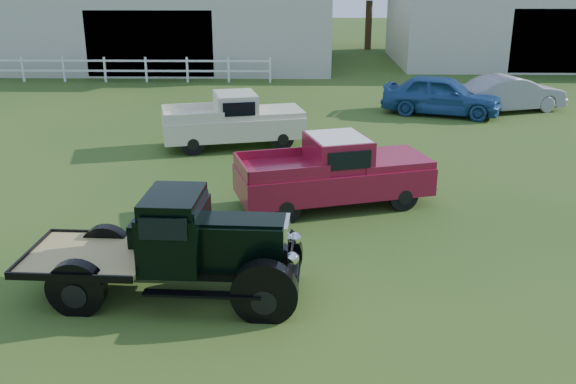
# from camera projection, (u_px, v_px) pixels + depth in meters

# --- Properties ---
(ground) EXTENTS (120.00, 120.00, 0.00)m
(ground) POSITION_uv_depth(u_px,v_px,m) (276.00, 265.00, 12.20)
(ground) COLOR #264717
(shed_left) EXTENTS (18.80, 10.20, 5.60)m
(shed_left) POSITION_uv_depth(u_px,v_px,m) (167.00, 14.00, 35.87)
(shed_left) COLOR #B3B19D
(shed_left) RESTS_ON ground
(shed_right) EXTENTS (16.80, 9.20, 5.20)m
(shed_right) POSITION_uv_depth(u_px,v_px,m) (538.00, 16.00, 36.53)
(shed_right) COLOR #B3B19D
(shed_right) RESTS_ON ground
(fence_rail) EXTENTS (14.20, 0.16, 1.20)m
(fence_rail) POSITION_uv_depth(u_px,v_px,m) (126.00, 70.00, 30.97)
(fence_rail) COLOR white
(fence_rail) RESTS_ON ground
(vintage_flatbed) EXTENTS (4.76, 2.08, 1.85)m
(vintage_flatbed) POSITION_uv_depth(u_px,v_px,m) (171.00, 245.00, 10.81)
(vintage_flatbed) COLOR black
(vintage_flatbed) RESTS_ON ground
(red_pickup) EXTENTS (4.97, 3.03, 1.70)m
(red_pickup) POSITION_uv_depth(u_px,v_px,m) (334.00, 171.00, 14.96)
(red_pickup) COLOR maroon
(red_pickup) RESTS_ON ground
(white_pickup) EXTENTS (4.78, 2.75, 1.65)m
(white_pickup) POSITION_uv_depth(u_px,v_px,m) (233.00, 120.00, 19.91)
(white_pickup) COLOR beige
(white_pickup) RESTS_ON ground
(misc_car_blue) EXTENTS (4.75, 3.10, 1.50)m
(misc_car_blue) POSITION_uv_depth(u_px,v_px,m) (442.00, 95.00, 24.18)
(misc_car_blue) COLOR navy
(misc_car_blue) RESTS_ON ground
(misc_car_grey) EXTENTS (4.41, 2.67, 1.37)m
(misc_car_grey) POSITION_uv_depth(u_px,v_px,m) (511.00, 94.00, 24.76)
(misc_car_grey) COLOR gray
(misc_car_grey) RESTS_ON ground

